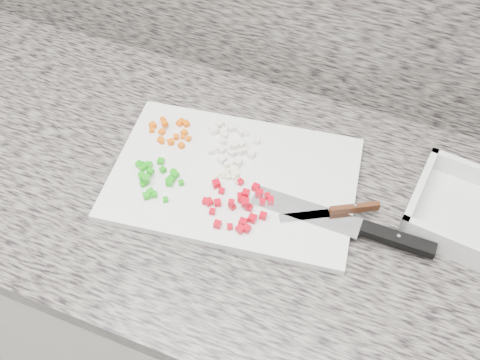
% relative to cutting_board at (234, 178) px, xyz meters
% --- Properties ---
extents(cabinet, '(3.92, 0.62, 0.86)m').
position_rel_cutting_board_xyz_m(cabinet, '(-0.09, -0.02, -0.48)').
color(cabinet, beige).
rests_on(cabinet, ground).
extents(countertop, '(3.96, 0.64, 0.04)m').
position_rel_cutting_board_xyz_m(countertop, '(-0.09, -0.02, -0.03)').
color(countertop, '#656159').
rests_on(countertop, cabinet).
extents(cutting_board, '(0.47, 0.35, 0.01)m').
position_rel_cutting_board_xyz_m(cutting_board, '(0.00, 0.00, 0.00)').
color(cutting_board, silver).
rests_on(cutting_board, countertop).
extents(carrot_pile, '(0.09, 0.07, 0.02)m').
position_rel_cutting_board_xyz_m(carrot_pile, '(-0.15, 0.05, 0.01)').
color(carrot_pile, '#DB5804').
rests_on(carrot_pile, cutting_board).
extents(onion_pile, '(0.11, 0.10, 0.02)m').
position_rel_cutting_board_xyz_m(onion_pile, '(-0.03, 0.07, 0.01)').
color(onion_pile, silver).
rests_on(onion_pile, cutting_board).
extents(green_pepper_pile, '(0.10, 0.09, 0.02)m').
position_rel_cutting_board_xyz_m(green_pepper_pile, '(-0.13, -0.06, 0.01)').
color(green_pepper_pile, '#16980D').
rests_on(green_pepper_pile, cutting_board).
extents(red_pepper_pile, '(0.12, 0.11, 0.02)m').
position_rel_cutting_board_xyz_m(red_pepper_pile, '(0.04, -0.06, 0.01)').
color(red_pepper_pile, '#BB0213').
rests_on(red_pepper_pile, cutting_board).
extents(garlic_pile, '(0.05, 0.04, 0.01)m').
position_rel_cutting_board_xyz_m(garlic_pile, '(-0.01, -0.00, 0.01)').
color(garlic_pile, beige).
rests_on(garlic_pile, cutting_board).
extents(chef_knife, '(0.31, 0.05, 0.02)m').
position_rel_cutting_board_xyz_m(chef_knife, '(0.25, -0.03, 0.01)').
color(chef_knife, silver).
rests_on(chef_knife, cutting_board).
extents(paring_knife, '(0.16, 0.10, 0.02)m').
position_rel_cutting_board_xyz_m(paring_knife, '(0.20, -0.01, 0.01)').
color(paring_knife, silver).
rests_on(paring_knife, cutting_board).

